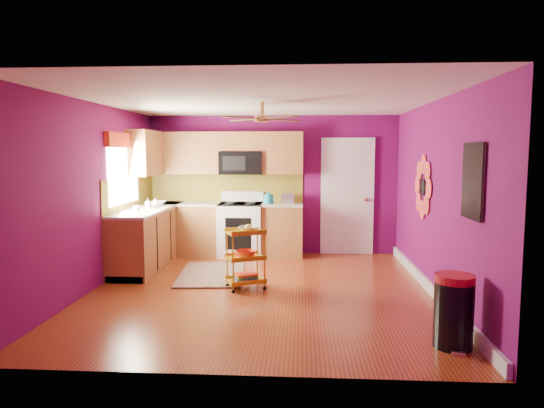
{
  "coord_description": "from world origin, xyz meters",
  "views": [
    {
      "loc": [
        0.54,
        -6.3,
        1.82
      ],
      "look_at": [
        0.12,
        0.4,
        1.12
      ],
      "focal_mm": 32.0,
      "sensor_mm": 36.0,
      "label": 1
    }
  ],
  "objects": [
    {
      "name": "teal_kettle",
      "position": [
        -0.05,
        2.16,
        1.02
      ],
      "size": [
        0.18,
        0.18,
        0.21
      ],
      "color": "teal",
      "rests_on": "lower_cabinets"
    },
    {
      "name": "soap_bottle_a",
      "position": [
        -1.94,
        1.3,
        1.02
      ],
      "size": [
        0.08,
        0.08,
        0.17
      ],
      "primitive_type": "imported",
      "color": "#EA3F72",
      "rests_on": "lower_cabinets"
    },
    {
      "name": "counter_cup",
      "position": [
        -1.98,
        0.9,
        0.98
      ],
      "size": [
        0.11,
        0.11,
        0.09
      ],
      "primitive_type": "imported",
      "color": "white",
      "rests_on": "lower_cabinets"
    },
    {
      "name": "left_window",
      "position": [
        -2.22,
        1.05,
        1.74
      ],
      "size": [
        0.08,
        1.35,
        1.08
      ],
      "color": "white",
      "rests_on": "ground"
    },
    {
      "name": "trash_can",
      "position": [
        1.97,
        -1.78,
        0.35
      ],
      "size": [
        0.45,
        0.45,
        0.7
      ],
      "color": "black",
      "rests_on": "ground"
    },
    {
      "name": "ground",
      "position": [
        0.0,
        0.0,
        0.0
      ],
      "size": [
        5.0,
        5.0,
        0.0
      ],
      "primitive_type": "plane",
      "color": "maroon",
      "rests_on": "ground"
    },
    {
      "name": "rolling_cart",
      "position": [
        -0.21,
        0.06,
        0.45
      ],
      "size": [
        0.59,
        0.52,
        0.88
      ],
      "color": "gold",
      "rests_on": "ground"
    },
    {
      "name": "shag_rug",
      "position": [
        -0.82,
        0.78,
        0.01
      ],
      "size": [
        1.07,
        1.61,
        0.02
      ],
      "primitive_type": "cube",
      "rotation": [
        0.0,
        0.0,
        0.09
      ],
      "color": "black",
      "rests_on": "ground"
    },
    {
      "name": "lower_cabinets",
      "position": [
        -1.35,
        1.82,
        0.43
      ],
      "size": [
        2.81,
        2.31,
        0.94
      ],
      "color": "brown",
      "rests_on": "ground"
    },
    {
      "name": "toaster",
      "position": [
        0.29,
        2.24,
        1.03
      ],
      "size": [
        0.22,
        0.15,
        0.18
      ],
      "primitive_type": "cube",
      "color": "beige",
      "rests_on": "lower_cabinets"
    },
    {
      "name": "room_envelope",
      "position": [
        0.03,
        0.0,
        1.63
      ],
      "size": [
        4.54,
        5.04,
        2.52
      ],
      "color": "#630B51",
      "rests_on": "ground"
    },
    {
      "name": "electric_range",
      "position": [
        -0.55,
        2.17,
        0.48
      ],
      "size": [
        0.76,
        0.66,
        1.13
      ],
      "color": "white",
      "rests_on": "ground"
    },
    {
      "name": "ceiling_fan",
      "position": [
        0.0,
        0.2,
        2.29
      ],
      "size": [
        1.01,
        1.01,
        0.26
      ],
      "color": "#BF8C3F",
      "rests_on": "ground"
    },
    {
      "name": "soap_bottle_b",
      "position": [
        -1.87,
        1.49,
        1.01
      ],
      "size": [
        0.12,
        0.12,
        0.15
      ],
      "primitive_type": "imported",
      "color": "white",
      "rests_on": "lower_cabinets"
    },
    {
      "name": "right_wall_art",
      "position": [
        2.23,
        -0.34,
        1.44
      ],
      "size": [
        0.04,
        2.74,
        1.04
      ],
      "color": "black",
      "rests_on": "ground"
    },
    {
      "name": "counter_dish",
      "position": [
        -1.93,
        1.83,
        0.97
      ],
      "size": [
        0.28,
        0.28,
        0.07
      ],
      "primitive_type": "imported",
      "color": "white",
      "rests_on": "lower_cabinets"
    },
    {
      "name": "upper_cabinetry",
      "position": [
        -1.24,
        2.17,
        1.8
      ],
      "size": [
        2.8,
        2.3,
        1.26
      ],
      "color": "brown",
      "rests_on": "ground"
    },
    {
      "name": "panel_door",
      "position": [
        1.35,
        2.47,
        1.02
      ],
      "size": [
        0.95,
        0.11,
        2.15
      ],
      "color": "white",
      "rests_on": "ground"
    }
  ]
}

